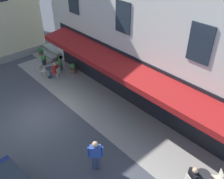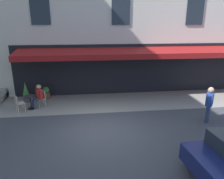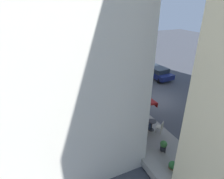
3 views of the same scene
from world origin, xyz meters
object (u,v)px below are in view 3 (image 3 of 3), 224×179
Objects in this scene: cafe_table_near_entrance at (152,124)px; seated_patron_in_black at (95,69)px; seated_companion_in_red at (147,120)px; potted_plant_under_sign at (163,146)px; cafe_chair_cream_corner_right at (97,70)px; walking_pedestrian_in_blue at (127,73)px; cafe_chair_cream_by_window at (87,69)px; potted_plant_by_steps at (127,128)px; cafe_table_mid_terrace at (92,70)px; potted_plant_entrance_right at (142,132)px; potted_plant_entrance_left at (172,168)px; cafe_chair_cream_back_row at (161,126)px; cafe_chair_cream_corner_left at (144,120)px; parked_car_navy at (156,72)px.

cafe_table_near_entrance is 12.08m from seated_patron_in_black.
seated_companion_in_red is 1.58× the size of potted_plant_under_sign.
walking_pedestrian_in_blue reaches higher than cafe_chair_cream_corner_right.
cafe_chair_cream_by_window is 0.70× the size of seated_companion_in_red.
potted_plant_under_sign reaches higher than potted_plant_by_steps.
cafe_table_mid_terrace is 0.58× the size of seated_companion_in_red.
seated_patron_in_black is 1.09× the size of potted_plant_entrance_right.
walking_pedestrian_in_blue is at bearing 38.08° from cafe_chair_cream_by_window.
cafe_table_mid_terrace reaches higher than potted_plant_by_steps.
seated_companion_in_red is at bearing -18.90° from walking_pedestrian_in_blue.
cafe_chair_cream_back_row is at bearing 152.88° from potted_plant_entrance_left.
parked_car_navy is at bearing 138.89° from cafe_chair_cream_corner_left.
seated_companion_in_red is 1.75× the size of potted_plant_by_steps.
walking_pedestrian_in_blue is 1.42× the size of potted_plant_entrance_right.
cafe_chair_cream_corner_left is at bearing 141.59° from potted_plant_entrance_right.
cafe_table_mid_terrace is at bearing -113.05° from cafe_chair_cream_corner_right.
seated_companion_in_red reaches higher than cafe_chair_cream_corner_right.
walking_pedestrian_in_blue is at bearing 157.48° from potted_plant_entrance_right.
parked_car_navy reaches higher than cafe_chair_cream_back_row.
cafe_chair_cream_back_row is 9.39m from walking_pedestrian_in_blue.
walking_pedestrian_in_blue is (3.67, 2.79, 0.50)m from cafe_table_mid_terrace.
parked_car_navy is at bearing 145.78° from potted_plant_under_sign.
potted_plant_entrance_left is at bearing -14.29° from seated_companion_in_red.
cafe_table_near_entrance is 0.82× the size of cafe_chair_cream_corner_left.
potted_plant_by_steps is at bearing -95.57° from seated_companion_in_red.
cafe_chair_cream_by_window is 13.24m from potted_plant_entrance_right.
cafe_chair_cream_back_row is at bearing 30.59° from seated_companion_in_red.
potted_plant_entrance_right is (0.54, -1.16, 0.10)m from cafe_table_near_entrance.
potted_plant_entrance_right is 1.63× the size of potted_plant_by_steps.
parked_car_navy is (-8.59, 5.91, 0.16)m from cafe_chair_cream_back_row.
cafe_table_near_entrance is 2.16m from potted_plant_under_sign.
cafe_chair_cream_corner_left is 12.13m from cafe_chair_cream_by_window.
cafe_table_mid_terrace is at bearing 179.43° from cafe_chair_cream_corner_left.
cafe_chair_cream_by_window is (-0.45, -0.44, 0.06)m from cafe_table_mid_terrace.
potted_plant_entrance_left is at bearing -5.09° from seated_patron_in_black.
potted_plant_by_steps is (-1.04, -1.98, -0.21)m from cafe_chair_cream_back_row.
seated_companion_in_red is (11.62, -0.60, 0.15)m from cafe_chair_cream_corner_right.
seated_companion_in_red is (-0.37, -0.19, 0.20)m from cafe_table_near_entrance.
seated_patron_in_black is 12.69m from potted_plant_entrance_right.
cafe_chair_cream_corner_left is at bearing -2.48° from seated_patron_in_black.
potted_plant_entrance_right reaches higher than cafe_chair_cream_corner_right.
seated_patron_in_black is 0.77× the size of walking_pedestrian_in_blue.
walking_pedestrian_in_blue is (3.51, 2.40, 0.29)m from seated_patron_in_black.
seated_companion_in_red is 1.07× the size of potted_plant_entrance_right.
cafe_chair_cream_by_window is at bearing 175.21° from potted_plant_by_steps.
cafe_chair_cream_by_window is 14.76m from potted_plant_under_sign.
potted_plant_entrance_left is (16.18, -0.56, -0.16)m from cafe_chair_cream_by_window.
seated_companion_in_red reaches higher than potted_plant_under_sign.
potted_plant_entrance_left is at bearing -3.65° from cafe_table_mid_terrace.
seated_patron_in_black reaches higher than potted_plant_under_sign.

